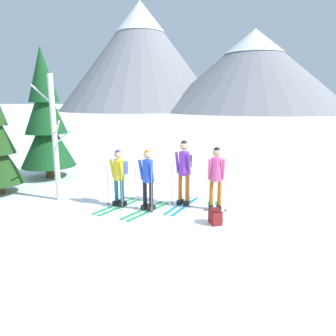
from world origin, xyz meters
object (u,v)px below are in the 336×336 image
backpack_on_snow_front (215,217)px  skier_in_blue (148,178)px  skier_in_pink (216,175)px  birch_tree_tall (55,138)px  pine_tree_near (46,120)px  skier_in_purple (184,168)px  skier_in_yellow (119,175)px

backpack_on_snow_front → skier_in_blue: bearing=157.0°
skier_in_pink → birch_tree_tall: (-4.66, 0.35, 0.89)m
skier_in_blue → skier_in_pink: bearing=8.0°
pine_tree_near → backpack_on_snow_front: size_ratio=12.49×
skier_in_blue → birch_tree_tall: (-2.84, 0.61, 0.97)m
skier_in_blue → skier_in_purple: 1.11m
pine_tree_near → backpack_on_snow_front: 7.64m
skier_in_yellow → skier_in_blue: skier_in_blue is taller
skier_in_yellow → birch_tree_tall: birch_tree_tall is taller
backpack_on_snow_front → pine_tree_near: bearing=147.7°
skier_in_blue → skier_in_purple: bearing=30.7°
skier_in_purple → backpack_on_snow_front: bearing=-57.1°
skier_in_yellow → skier_in_pink: 2.68m
skier_in_yellow → skier_in_blue: size_ratio=0.96×
skier_in_yellow → pine_tree_near: 4.78m
skier_in_purple → pine_tree_near: (-5.37, 2.61, 1.15)m
skier_in_pink → pine_tree_near: bearing=155.0°
skier_in_blue → backpack_on_snow_front: bearing=-23.0°
pine_tree_near → birch_tree_tall: 3.03m
skier_in_blue → pine_tree_near: 5.60m
skier_in_blue → skier_in_pink: skier_in_pink is taller
pine_tree_near → birch_tree_tall: (1.59, -2.56, -0.34)m
skier_in_blue → backpack_on_snow_front: (1.80, -0.77, -0.73)m
pine_tree_near → backpack_on_snow_front: (6.22, -3.93, -2.03)m
skier_in_blue → skier_in_purple: (0.94, 0.56, 0.16)m
birch_tree_tall → backpack_on_snow_front: bearing=-16.5°
skier_in_blue → pine_tree_near: bearing=144.4°
skier_in_pink → skier_in_blue: bearing=-172.0°
birch_tree_tall → skier_in_purple: bearing=-0.8°
skier_in_purple → birch_tree_tall: 3.86m
skier_in_blue → skier_in_purple: size_ratio=0.90×
backpack_on_snow_front → birch_tree_tall: bearing=163.5°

